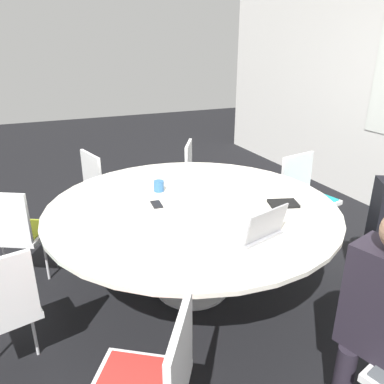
# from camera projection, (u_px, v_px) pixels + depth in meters

# --- Properties ---
(ground_plane) EXTENTS (16.00, 16.00, 0.00)m
(ground_plane) POSITION_uv_depth(u_px,v_px,m) (192.00, 287.00, 3.06)
(ground_plane) COLOR black
(conference_table) EXTENTS (2.15, 2.15, 0.74)m
(conference_table) POSITION_uv_depth(u_px,v_px,m) (192.00, 214.00, 2.82)
(conference_table) COLOR #B7B7BC
(conference_table) RESTS_ON ground_plane
(chair_2) EXTENTS (0.50, 0.51, 0.85)m
(chair_2) POSITION_uv_depth(u_px,v_px,m) (305.00, 191.00, 3.66)
(chair_2) COLOR silver
(chair_2) RESTS_ON ground_plane
(chair_3) EXTENTS (0.59, 0.58, 0.85)m
(chair_3) POSITION_uv_depth(u_px,v_px,m) (200.00, 174.00, 4.17)
(chair_3) COLOR silver
(chair_3) RESTS_ON ground_plane
(chair_4) EXTENTS (0.53, 0.51, 0.85)m
(chair_4) POSITION_uv_depth(u_px,v_px,m) (105.00, 184.00, 3.86)
(chair_4) COLOR silver
(chair_4) RESTS_ON ground_plane
(chair_5) EXTENTS (0.58, 0.59, 0.85)m
(chair_5) POSITION_uv_depth(u_px,v_px,m) (14.00, 228.00, 2.94)
(chair_5) COLOR silver
(chair_5) RESTS_ON ground_plane
(laptop) EXTENTS (0.30, 0.38, 0.21)m
(laptop) POSITION_uv_depth(u_px,v_px,m) (259.00, 230.00, 2.29)
(laptop) COLOR #99999E
(laptop) RESTS_ON conference_table
(spiral_notebook) EXTENTS (0.21, 0.25, 0.02)m
(spiral_notebook) POSITION_uv_depth(u_px,v_px,m) (283.00, 203.00, 2.78)
(spiral_notebook) COLOR black
(spiral_notebook) RESTS_ON conference_table
(coffee_cup) EXTENTS (0.08, 0.08, 0.09)m
(coffee_cup) POSITION_uv_depth(u_px,v_px,m) (159.00, 186.00, 3.03)
(coffee_cup) COLOR #33669E
(coffee_cup) RESTS_ON conference_table
(cell_phone) EXTENTS (0.15, 0.08, 0.01)m
(cell_phone) POSITION_uv_depth(u_px,v_px,m) (157.00, 204.00, 2.78)
(cell_phone) COLOR black
(cell_phone) RESTS_ON conference_table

